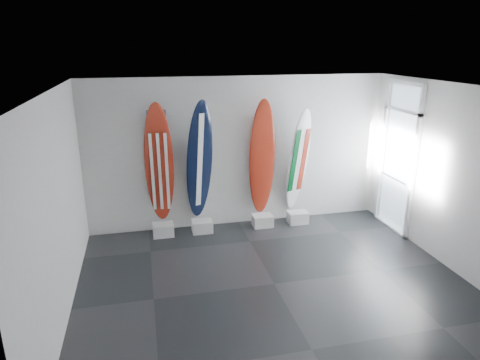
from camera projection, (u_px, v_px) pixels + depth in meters
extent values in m
plane|color=black|center=(274.00, 284.00, 6.67)|extent=(6.00, 6.00, 0.00)
plane|color=white|center=(280.00, 89.00, 5.75)|extent=(6.00, 6.00, 0.00)
plane|color=silver|center=(239.00, 153.00, 8.53)|extent=(6.00, 0.00, 6.00)
plane|color=silver|center=(360.00, 283.00, 3.89)|extent=(6.00, 0.00, 6.00)
plane|color=silver|center=(57.00, 211.00, 5.56)|extent=(0.00, 5.00, 5.00)
plane|color=silver|center=(455.00, 179.00, 6.85)|extent=(0.00, 5.00, 5.00)
cube|color=silver|center=(163.00, 230.00, 8.31)|extent=(0.40, 0.30, 0.24)
ellipsoid|color=maroon|center=(159.00, 164.00, 8.01)|extent=(0.57, 0.44, 2.37)
cube|color=silver|center=(202.00, 226.00, 8.48)|extent=(0.40, 0.30, 0.24)
ellipsoid|color=black|center=(200.00, 161.00, 8.17)|extent=(0.65, 0.58, 2.40)
cube|color=silver|center=(262.00, 221.00, 8.74)|extent=(0.40, 0.30, 0.24)
ellipsoid|color=maroon|center=(262.00, 158.00, 8.44)|extent=(0.54, 0.25, 2.36)
cube|color=silver|center=(297.00, 217.00, 8.91)|extent=(0.40, 0.30, 0.24)
ellipsoid|color=white|center=(298.00, 161.00, 8.63)|extent=(0.62, 0.59, 2.18)
cube|color=silver|center=(117.00, 217.00, 8.33)|extent=(0.09, 0.02, 0.13)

